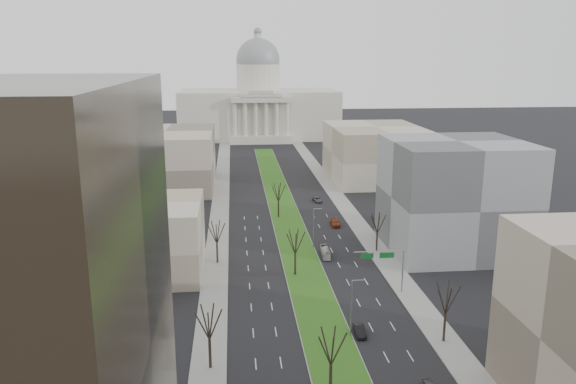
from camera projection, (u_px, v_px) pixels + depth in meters
ground at (286, 217)px, 147.88m from camera, size 600.00×600.00×0.00m
median at (286, 218)px, 146.88m from camera, size 8.00×222.03×0.20m
sidewalk_left at (217, 251)px, 122.04m from camera, size 5.00×330.00×0.15m
sidewalk_right at (374, 246)px, 125.36m from camera, size 5.00×330.00×0.15m
capitol at (259, 105)px, 288.59m from camera, size 80.00×46.00×55.00m
building_beige_left at (135, 238)px, 109.25m from camera, size 26.00×22.00×14.00m
building_grey_right at (455, 196)px, 121.19m from camera, size 28.00×26.00×24.00m
building_far_left at (167, 159)px, 181.08m from camera, size 30.00×40.00×18.00m
building_far_right at (375, 153)px, 192.56m from camera, size 30.00×40.00×18.00m
tree_left_mid at (209, 321)px, 74.99m from camera, size 5.40×5.40×9.72m
tree_left_far at (217, 231)px, 113.69m from camera, size 5.28×5.28×9.50m
tree_right_mid at (447, 297)px, 82.08m from camera, size 5.52×5.52×9.94m
tree_right_far at (378, 222)px, 120.90m from camera, size 5.04×5.04×9.07m
tree_median_a at (331, 346)px, 68.70m from camera, size 5.40×5.40×9.72m
tree_median_b at (295, 241)px, 107.36m from camera, size 5.40×5.40×9.72m
tree_median_c at (278, 192)px, 146.03m from camera, size 5.40×5.40×9.72m
streetlamp_median_b at (352, 307)px, 84.26m from camera, size 1.90×0.20×9.16m
streetlamp_median_c at (314, 228)px, 122.93m from camera, size 1.90×0.20×9.16m
mast_arm_signs at (388, 261)px, 99.40m from camera, size 9.12×0.24×8.09m
car_black at (360, 330)px, 85.79m from camera, size 1.69×4.40×1.43m
car_red at (335, 223)px, 140.47m from camera, size 2.37×5.35×1.53m
car_grey_far at (317, 200)px, 163.50m from camera, size 2.75×4.81×1.26m
box_van at (325, 252)px, 119.06m from camera, size 1.73×6.68×1.85m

